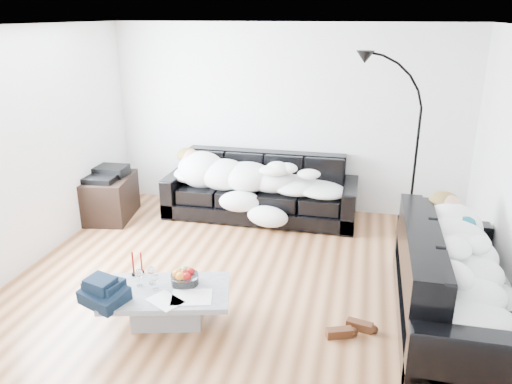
% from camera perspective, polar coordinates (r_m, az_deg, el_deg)
% --- Properties ---
extents(ground, '(5.00, 5.00, 0.00)m').
position_cam_1_polar(ground, '(5.45, -0.71, -10.00)').
color(ground, brown).
rests_on(ground, ground).
extents(wall_back, '(5.00, 0.02, 2.60)m').
position_cam_1_polar(wall_back, '(7.07, 3.56, 8.29)').
color(wall_back, silver).
rests_on(wall_back, ground).
extents(wall_left, '(0.02, 4.50, 2.60)m').
position_cam_1_polar(wall_left, '(6.01, -24.70, 4.44)').
color(wall_left, silver).
rests_on(wall_left, ground).
extents(ceiling, '(5.00, 5.00, 0.00)m').
position_cam_1_polar(ceiling, '(4.73, -0.85, 18.51)').
color(ceiling, white).
rests_on(ceiling, ground).
extents(sofa_back, '(2.63, 0.91, 0.86)m').
position_cam_1_polar(sofa_back, '(6.90, 0.52, 0.52)').
color(sofa_back, black).
rests_on(sofa_back, ground).
extents(sofa_right, '(0.96, 2.25, 0.91)m').
position_cam_1_polar(sofa_right, '(4.87, 21.96, -9.31)').
color(sofa_right, black).
rests_on(sofa_right, ground).
extents(sleeper_back, '(2.22, 0.77, 0.44)m').
position_cam_1_polar(sleeper_back, '(6.78, 0.43, 2.08)').
color(sleeper_back, white).
rests_on(sleeper_back, sofa_back).
extents(sleeper_right, '(0.81, 1.93, 0.47)m').
position_cam_1_polar(sleeper_right, '(4.78, 22.27, -7.20)').
color(sleeper_right, white).
rests_on(sleeper_right, sofa_right).
extents(teal_cushion, '(0.42, 0.38, 0.20)m').
position_cam_1_polar(teal_cushion, '(5.37, 20.68, -3.25)').
color(teal_cushion, '#0E5B68').
rests_on(teal_cushion, sofa_right).
extents(coffee_table, '(1.26, 0.92, 0.33)m').
position_cam_1_polar(coffee_table, '(4.78, -10.07, -12.69)').
color(coffee_table, '#939699').
rests_on(coffee_table, ground).
extents(fruit_bowl, '(0.32, 0.32, 0.16)m').
position_cam_1_polar(fruit_bowl, '(4.73, -8.17, -9.51)').
color(fruit_bowl, white).
rests_on(fruit_bowl, coffee_table).
extents(wine_glass_a, '(0.09, 0.09, 0.17)m').
position_cam_1_polar(wine_glass_a, '(4.78, -11.89, -9.27)').
color(wine_glass_a, white).
rests_on(wine_glass_a, coffee_table).
extents(wine_glass_b, '(0.08, 0.08, 0.17)m').
position_cam_1_polar(wine_glass_b, '(4.77, -13.21, -9.52)').
color(wine_glass_b, white).
rests_on(wine_glass_b, coffee_table).
extents(wine_glass_c, '(0.08, 0.08, 0.16)m').
position_cam_1_polar(wine_glass_c, '(4.68, -11.40, -10.01)').
color(wine_glass_c, white).
rests_on(wine_glass_c, coffee_table).
extents(candle_left, '(0.05, 0.05, 0.25)m').
position_cam_1_polar(candle_left, '(4.94, -13.87, -7.99)').
color(candle_left, maroon).
rests_on(candle_left, coffee_table).
extents(candle_right, '(0.05, 0.05, 0.21)m').
position_cam_1_polar(candle_right, '(4.97, -12.96, -7.92)').
color(candle_right, maroon).
rests_on(candle_right, coffee_table).
extents(newspaper_a, '(0.42, 0.36, 0.01)m').
position_cam_1_polar(newspaper_a, '(4.55, -7.38, -11.80)').
color(newspaper_a, silver).
rests_on(newspaper_a, coffee_table).
extents(newspaper_b, '(0.37, 0.34, 0.01)m').
position_cam_1_polar(newspaper_b, '(4.53, -10.34, -12.11)').
color(newspaper_b, silver).
rests_on(newspaper_b, coffee_table).
extents(navy_jacket, '(0.40, 0.33, 0.20)m').
position_cam_1_polar(navy_jacket, '(4.60, -16.95, -9.70)').
color(navy_jacket, black).
rests_on(navy_jacket, coffee_table).
extents(shoes, '(0.44, 0.35, 0.09)m').
position_cam_1_polar(shoes, '(4.69, 10.58, -15.13)').
color(shoes, '#472311').
rests_on(shoes, ground).
extents(av_cabinet, '(0.71, 0.93, 0.59)m').
position_cam_1_polar(av_cabinet, '(7.21, -16.38, -0.60)').
color(av_cabinet, black).
rests_on(av_cabinet, ground).
extents(stereo, '(0.46, 0.36, 0.13)m').
position_cam_1_polar(stereo, '(7.10, -16.65, 2.12)').
color(stereo, black).
rests_on(stereo, av_cabinet).
extents(floor_lamp, '(0.79, 0.57, 2.02)m').
position_cam_1_polar(floor_lamp, '(6.42, 17.76, 3.53)').
color(floor_lamp, black).
rests_on(floor_lamp, ground).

